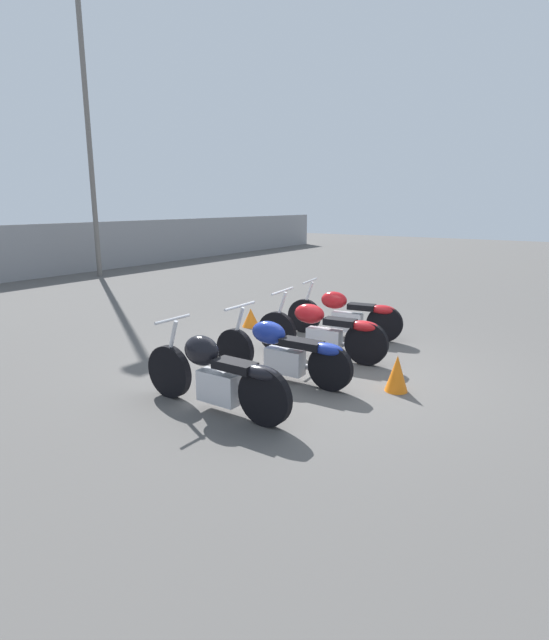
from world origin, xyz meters
name	(u,v)px	position (x,y,z in m)	size (l,w,h in m)	color
ground_plane	(315,369)	(0.00, 0.00, 0.00)	(60.00, 60.00, 0.00)	#514F4C
light_pole_left	(87,111)	(4.38, 10.77, 5.18)	(0.70, 0.35, 8.95)	slate
motorcycle_slot_0	(216,374)	(-1.95, 0.22, 0.45)	(0.56, 2.12, 1.03)	black
motorcycle_slot_1	(283,351)	(-0.63, 0.15, 0.42)	(0.69, 2.15, 0.98)	black
motorcycle_slot_2	(322,331)	(0.54, 0.19, 0.44)	(0.72, 2.17, 1.03)	black
motorcycle_slot_3	(346,314)	(1.91, 0.46, 0.42)	(0.69, 2.13, 1.00)	black
traffic_cone_near	(397,373)	(-0.16, -1.29, 0.24)	(0.30, 0.30, 0.48)	orange
traffic_cone_far	(251,318)	(1.57, 2.34, 0.18)	(0.34, 0.34, 0.36)	orange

